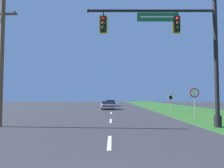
{
  "coord_description": "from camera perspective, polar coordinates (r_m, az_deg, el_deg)",
  "views": [
    {
      "loc": [
        0.1,
        -2.93,
        1.83
      ],
      "look_at": [
        0.0,
        29.22,
        3.75
      ],
      "focal_mm": 35.0,
      "sensor_mm": 36.0,
      "label": 1
    }
  ],
  "objects": [
    {
      "name": "far_car",
      "position": [
        44.33,
        -0.19,
        -5.0
      ],
      "size": [
        1.82,
        4.26,
        1.19
      ],
      "color": "black",
      "rests_on": "ground"
    },
    {
      "name": "road_center_line",
      "position": [
        25.0,
        -0.05,
        -7.6
      ],
      "size": [
        0.16,
        34.8,
        0.01
      ],
      "color": "silver",
      "rests_on": "ground"
    },
    {
      "name": "signal_mast",
      "position": [
        14.12,
        18.64,
        8.97
      ],
      "size": [
        8.09,
        0.47,
        7.96
      ],
      "color": "black",
      "rests_on": "grass_verge_right"
    },
    {
      "name": "route_sign_post",
      "position": [
        23.15,
        15.26,
        -4.05
      ],
      "size": [
        0.55,
        0.06,
        2.03
      ],
      "color": "gray",
      "rests_on": "grass_verge_right"
    },
    {
      "name": "car_ahead",
      "position": [
        32.71,
        -1.04,
        -5.56
      ],
      "size": [
        2.15,
        4.35,
        1.19
      ],
      "color": "black",
      "rests_on": "ground"
    },
    {
      "name": "grass_verge_right",
      "position": [
        34.58,
        17.79,
        -6.25
      ],
      "size": [
        10.0,
        110.0,
        0.04
      ],
      "color": "#2D6626",
      "rests_on": "ground"
    },
    {
      "name": "utility_pole_near",
      "position": [
        15.43,
        -26.7,
        5.62
      ],
      "size": [
        1.8,
        0.26,
        8.01
      ],
      "color": "brown",
      "rests_on": "ground"
    },
    {
      "name": "stop_sign",
      "position": [
        18.87,
        20.93,
        -3.09
      ],
      "size": [
        0.76,
        0.07,
        2.5
      ],
      "color": "gray",
      "rests_on": "grass_verge_right"
    }
  ]
}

